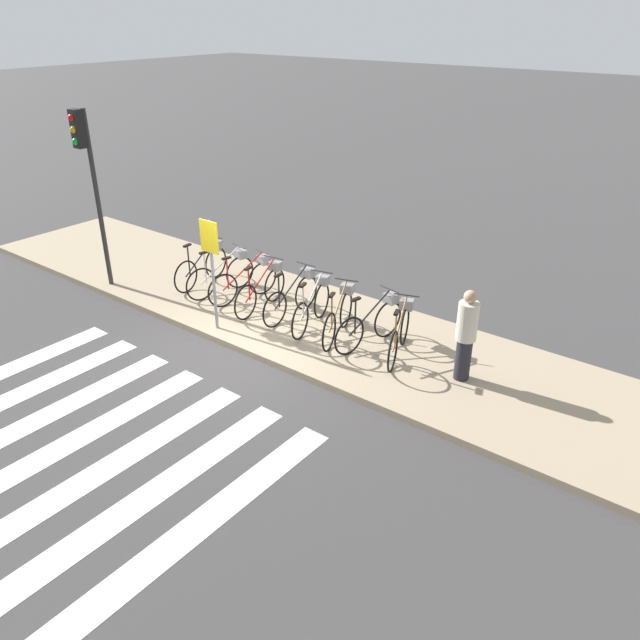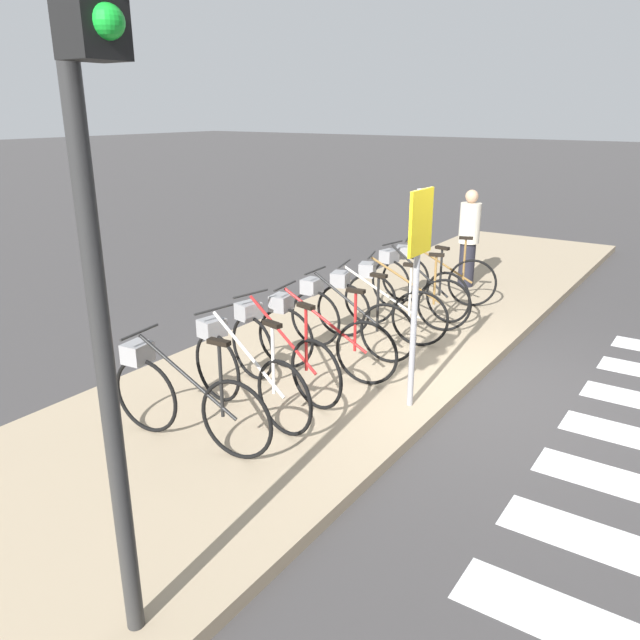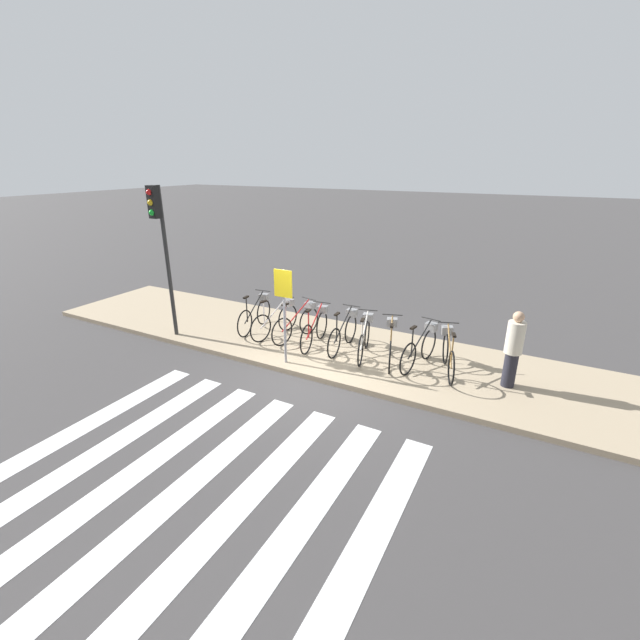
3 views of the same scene
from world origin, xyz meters
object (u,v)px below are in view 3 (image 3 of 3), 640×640
(sign_post, at_px, (284,301))
(parked_bicycle_4, at_px, (344,331))
(parked_bicycle_0, at_px, (256,313))
(parked_bicycle_5, at_px, (365,337))
(pedestrian, at_px, (513,348))
(parked_bicycle_2, at_px, (298,322))
(traffic_light, at_px, (160,232))
(parked_bicycle_6, at_px, (391,342))
(parked_bicycle_8, at_px, (448,352))
(parked_bicycle_1, at_px, (277,319))
(parked_bicycle_7, at_px, (421,346))
(parked_bicycle_3, at_px, (316,327))

(sign_post, bearing_deg, parked_bicycle_4, 57.60)
(parked_bicycle_0, distance_m, sign_post, 2.49)
(parked_bicycle_5, relative_size, pedestrian, 1.05)
(parked_bicycle_2, xyz_separation_m, traffic_light, (-3.01, -1.39, 2.25))
(parked_bicycle_6, xyz_separation_m, parked_bicycle_8, (1.26, 0.09, 0.00))
(parked_bicycle_1, relative_size, parked_bicycle_7, 1.00)
(parked_bicycle_5, bearing_deg, traffic_light, -165.34)
(parked_bicycle_4, height_order, parked_bicycle_8, same)
(parked_bicycle_7, relative_size, traffic_light, 0.45)
(parked_bicycle_1, xyz_separation_m, parked_bicycle_2, (0.61, 0.06, 0.00))
(parked_bicycle_6, bearing_deg, parked_bicycle_7, 10.63)
(parked_bicycle_5, relative_size, sign_post, 0.78)
(parked_bicycle_0, height_order, parked_bicycle_6, same)
(parked_bicycle_1, xyz_separation_m, parked_bicycle_4, (1.92, 0.04, 0.00))
(parked_bicycle_2, distance_m, parked_bicycle_6, 2.54)
(parked_bicycle_3, bearing_deg, parked_bicycle_8, 1.25)
(parked_bicycle_8, height_order, traffic_light, traffic_light)
(parked_bicycle_0, xyz_separation_m, parked_bicycle_7, (4.54, -0.05, 0.00))
(parked_bicycle_2, height_order, parked_bicycle_3, same)
(parked_bicycle_1, bearing_deg, parked_bicycle_5, -1.26)
(parked_bicycle_6, bearing_deg, parked_bicycle_0, 177.39)
(parked_bicycle_2, distance_m, parked_bicycle_7, 3.19)
(parked_bicycle_0, xyz_separation_m, parked_bicycle_4, (2.65, -0.04, 0.00))
(sign_post, bearing_deg, parked_bicycle_0, 142.79)
(parked_bicycle_4, height_order, parked_bicycle_6, same)
(sign_post, bearing_deg, parked_bicycle_8, 21.16)
(parked_bicycle_2, distance_m, parked_bicycle_5, 1.88)
(parked_bicycle_1, xyz_separation_m, parked_bicycle_7, (3.80, 0.03, 0.00))
(parked_bicycle_6, xyz_separation_m, traffic_light, (-5.54, -1.24, 2.25))
(traffic_light, bearing_deg, pedestrian, 9.03)
(parked_bicycle_1, relative_size, traffic_light, 0.45)
(parked_bicycle_3, height_order, sign_post, sign_post)
(parked_bicycle_3, height_order, parked_bicycle_7, same)
(parked_bicycle_2, relative_size, parked_bicycle_4, 0.98)
(parked_bicycle_3, distance_m, parked_bicycle_4, 0.73)
(parked_bicycle_2, relative_size, traffic_light, 0.45)
(parked_bicycle_1, distance_m, pedestrian, 5.67)
(parked_bicycle_0, bearing_deg, pedestrian, -1.25)
(parked_bicycle_0, distance_m, pedestrian, 6.40)
(parked_bicycle_3, bearing_deg, parked_bicycle_5, 0.46)
(parked_bicycle_5, relative_size, parked_bicycle_6, 1.02)
(parked_bicycle_3, distance_m, pedestrian, 4.48)
(parked_bicycle_4, distance_m, pedestrian, 3.76)
(parked_bicycle_8, height_order, pedestrian, pedestrian)
(parked_bicycle_3, relative_size, sign_post, 0.80)
(parked_bicycle_2, bearing_deg, parked_bicycle_1, -174.73)
(parked_bicycle_7, bearing_deg, parked_bicycle_2, 179.59)
(parked_bicycle_3, distance_m, parked_bicycle_8, 3.22)
(parked_bicycle_6, xyz_separation_m, pedestrian, (2.51, 0.04, 0.38))
(parked_bicycle_1, height_order, parked_bicycle_3, same)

